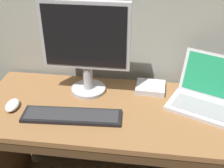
% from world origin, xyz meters
% --- Properties ---
extents(desk, '(1.57, 0.59, 0.73)m').
position_xyz_m(desk, '(0.00, -0.01, 0.51)').
color(desk, olive).
rests_on(desk, ground).
extents(laptop_silver, '(0.42, 0.39, 0.24)m').
position_xyz_m(laptop_silver, '(0.37, 0.09, 0.78)').
color(laptop_silver, silver).
rests_on(laptop_silver, desk).
extents(external_monitor, '(0.45, 0.19, 0.50)m').
position_xyz_m(external_monitor, '(-0.25, 0.13, 1.01)').
color(external_monitor, '#B7B7BC').
rests_on(external_monitor, desk).
extents(wired_keyboard, '(0.48, 0.15, 0.02)m').
position_xyz_m(wired_keyboard, '(-0.28, -0.10, 0.74)').
color(wired_keyboard, black).
rests_on(wired_keyboard, desk).
extents(computer_mouse, '(0.08, 0.12, 0.03)m').
position_xyz_m(computer_mouse, '(-0.60, -0.07, 0.74)').
color(computer_mouse, white).
rests_on(computer_mouse, desk).
extents(external_drive_box, '(0.17, 0.15, 0.03)m').
position_xyz_m(external_drive_box, '(0.09, 0.20, 0.74)').
color(external_drive_box, silver).
rests_on(external_drive_box, desk).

